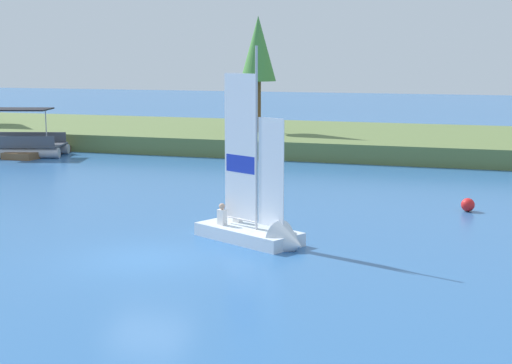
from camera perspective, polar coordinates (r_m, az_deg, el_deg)
name	(u,v)px	position (r m, az deg, el deg)	size (l,w,h in m)	color
ground_plane	(146,259)	(22.62, -8.23, -5.72)	(200.00, 200.00, 0.00)	#2D609E
shore_bank	(341,139)	(49.31, 6.43, 3.19)	(80.00, 14.26, 1.07)	#5B703D
shoreline_tree_midleft	(258,50)	(48.38, 0.17, 9.92)	(2.26, 2.26, 7.29)	brown
wooden_dock	(40,152)	(47.26, -15.95, 2.19)	(1.87, 4.97, 0.38)	brown
sailboat	(263,230)	(24.00, 0.55, -3.64)	(4.27, 3.09, 6.65)	silver
pontoon_boat	(22,144)	(47.10, -17.20, 2.73)	(5.55, 3.84, 2.80)	#B2B2B7
channel_buoy	(468,205)	(30.11, 15.63, -1.66)	(0.52, 0.52, 0.52)	red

